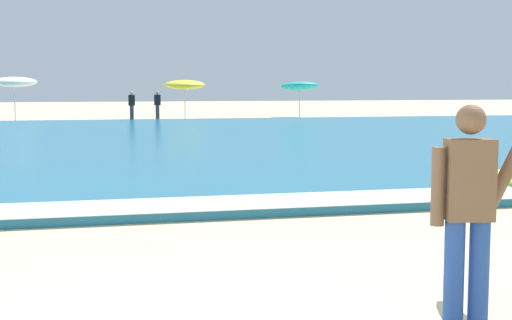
{
  "coord_description": "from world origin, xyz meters",
  "views": [
    {
      "loc": [
        -0.77,
        -5.04,
        1.87
      ],
      "look_at": [
        1.01,
        2.26,
        1.1
      ],
      "focal_mm": 51.36,
      "sensor_mm": 36.0,
      "label": 1
    }
  ],
  "objects_px": {
    "surfer_with_board": "(504,199)",
    "beachgoer_near_row_right": "(157,105)",
    "beach_umbrella_3": "(300,86)",
    "beachgoer_near_row_mid": "(132,105)",
    "beach_umbrella_1": "(14,82)",
    "beach_umbrella_2": "(185,85)"
  },
  "relations": [
    {
      "from": "surfer_with_board",
      "to": "beachgoer_near_row_right",
      "type": "distance_m",
      "value": 33.36
    },
    {
      "from": "beach_umbrella_3",
      "to": "beachgoer_near_row_mid",
      "type": "relative_size",
      "value": 1.46
    },
    {
      "from": "beach_umbrella_3",
      "to": "beachgoer_near_row_mid",
      "type": "xyz_separation_m",
      "value": [
        -9.98,
        -3.42,
        -0.97
      ]
    },
    {
      "from": "beach_umbrella_2",
      "to": "beach_umbrella_3",
      "type": "xyz_separation_m",
      "value": [
        6.96,
        1.38,
        -0.08
      ]
    },
    {
      "from": "surfer_with_board",
      "to": "beach_umbrella_2",
      "type": "bearing_deg",
      "value": 85.65
    },
    {
      "from": "surfer_with_board",
      "to": "beachgoer_near_row_right",
      "type": "bearing_deg",
      "value": 88.3
    },
    {
      "from": "beachgoer_near_row_right",
      "to": "beach_umbrella_2",
      "type": "bearing_deg",
      "value": 45.33
    },
    {
      "from": "beach_umbrella_2",
      "to": "beachgoer_near_row_right",
      "type": "bearing_deg",
      "value": -134.67
    },
    {
      "from": "surfer_with_board",
      "to": "beachgoer_near_row_right",
      "type": "xyz_separation_m",
      "value": [
        0.99,
        33.35,
        -0.19
      ]
    },
    {
      "from": "beach_umbrella_1",
      "to": "beachgoer_near_row_right",
      "type": "distance_m",
      "value": 7.37
    },
    {
      "from": "surfer_with_board",
      "to": "beach_umbrella_3",
      "type": "distance_m",
      "value": 37.69
    },
    {
      "from": "beach_umbrella_3",
      "to": "beach_umbrella_2",
      "type": "bearing_deg",
      "value": -168.75
    },
    {
      "from": "surfer_with_board",
      "to": "beach_umbrella_2",
      "type": "relative_size",
      "value": 1.27
    },
    {
      "from": "surfer_with_board",
      "to": "beachgoer_near_row_right",
      "type": "height_order",
      "value": "surfer_with_board"
    },
    {
      "from": "beachgoer_near_row_mid",
      "to": "surfer_with_board",
      "type": "bearing_deg",
      "value": -89.38
    },
    {
      "from": "beach_umbrella_1",
      "to": "beachgoer_near_row_mid",
      "type": "relative_size",
      "value": 1.48
    },
    {
      "from": "beach_umbrella_2",
      "to": "beachgoer_near_row_mid",
      "type": "xyz_separation_m",
      "value": [
        -3.02,
        -2.03,
        -1.05
      ]
    },
    {
      "from": "beach_umbrella_3",
      "to": "beachgoer_near_row_mid",
      "type": "height_order",
      "value": "beach_umbrella_3"
    },
    {
      "from": "beach_umbrella_1",
      "to": "beachgoer_near_row_right",
      "type": "xyz_separation_m",
      "value": [
        7.14,
        -1.36,
        -1.19
      ]
    },
    {
      "from": "beach_umbrella_1",
      "to": "beach_umbrella_3",
      "type": "relative_size",
      "value": 1.02
    },
    {
      "from": "beach_umbrella_1",
      "to": "beachgoer_near_row_mid",
      "type": "distance_m",
      "value": 6.16
    },
    {
      "from": "surfer_with_board",
      "to": "beach_umbrella_3",
      "type": "xyz_separation_m",
      "value": [
        9.63,
        36.43,
        0.78
      ]
    }
  ]
}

